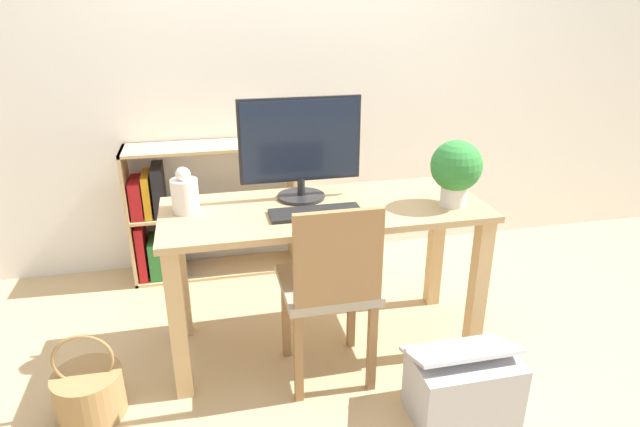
{
  "coord_description": "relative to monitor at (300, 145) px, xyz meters",
  "views": [
    {
      "loc": [
        -0.53,
        -2.21,
        1.63
      ],
      "look_at": [
        0.0,
        0.1,
        0.66
      ],
      "focal_mm": 30.0,
      "sensor_mm": 36.0,
      "label": 1
    }
  ],
  "objects": [
    {
      "name": "wall_back",
      "position": [
        0.08,
        0.94,
        0.3
      ],
      "size": [
        8.0,
        0.05,
        2.6
      ],
      "color": "silver",
      "rests_on": "ground_plane"
    },
    {
      "name": "desk",
      "position": [
        0.08,
        -0.14,
        -0.4
      ],
      "size": [
        1.48,
        0.59,
        0.74
      ],
      "color": "tan",
      "rests_on": "ground_plane"
    },
    {
      "name": "bookshelf",
      "position": [
        -0.59,
        0.77,
        -0.64
      ],
      "size": [
        1.0,
        0.28,
        0.82
      ],
      "color": "tan",
      "rests_on": "ground_plane"
    },
    {
      "name": "storage_box",
      "position": [
        0.53,
        -0.75,
        -0.85
      ],
      "size": [
        0.44,
        0.31,
        0.34
      ],
      "color": "#B2B2B7",
      "rests_on": "ground_plane"
    },
    {
      "name": "monitor",
      "position": [
        0.0,
        0.0,
        0.0
      ],
      "size": [
        0.57,
        0.23,
        0.48
      ],
      "color": "#232326",
      "rests_on": "desk"
    },
    {
      "name": "keyboard",
      "position": [
        0.02,
        -0.22,
        -0.25
      ],
      "size": [
        0.41,
        0.15,
        0.02
      ],
      "color": "black",
      "rests_on": "desk"
    },
    {
      "name": "basket",
      "position": [
        -0.98,
        -0.42,
        -0.89
      ],
      "size": [
        0.28,
        0.28,
        0.39
      ],
      "color": "#997547",
      "rests_on": "ground_plane"
    },
    {
      "name": "vase",
      "position": [
        -0.53,
        -0.06,
        -0.17
      ],
      "size": [
        0.12,
        0.12,
        0.21
      ],
      "color": "silver",
      "rests_on": "desk"
    },
    {
      "name": "potted_plant",
      "position": [
        0.66,
        -0.25,
        -0.08
      ],
      "size": [
        0.23,
        0.23,
        0.3
      ],
      "color": "silver",
      "rests_on": "desk"
    },
    {
      "name": "chair",
      "position": [
        0.04,
        -0.42,
        -0.51
      ],
      "size": [
        0.4,
        0.4,
        0.88
      ],
      "rotation": [
        0.0,
        0.0,
        0.14
      ],
      "color": "#9E937F",
      "rests_on": "ground_plane"
    },
    {
      "name": "ground_plane",
      "position": [
        0.08,
        -0.14,
        -1.0
      ],
      "size": [
        10.0,
        10.0,
        0.0
      ],
      "primitive_type": "plane",
      "color": "tan"
    }
  ]
}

